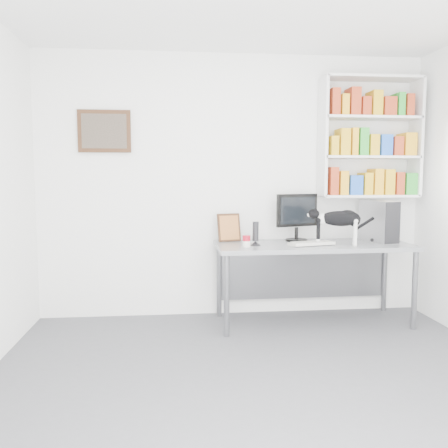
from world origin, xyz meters
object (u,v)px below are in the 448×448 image
object	(u,v)px
bookshelf	(370,138)
leaning_print	(229,227)
monitor	(297,217)
keyboard	(311,243)
speaker	(256,233)
desk	(313,283)
cat	(338,227)
pc_tower	(378,221)
soup_can	(246,241)

from	to	relation	value
bookshelf	leaning_print	distance (m)	1.72
monitor	keyboard	bearing A→B (deg)	-95.06
bookshelf	speaker	size ratio (longest dim) A/B	5.19
speaker	monitor	bearing A→B (deg)	44.63
desk	cat	size ratio (longest dim) A/B	3.40
leaning_print	desk	bearing A→B (deg)	-30.41
bookshelf	cat	xyz separation A→B (m)	(-0.45, -0.38, -0.88)
pc_tower	leaning_print	bearing A→B (deg)	158.75
desk	keyboard	world-z (taller)	keyboard
desk	speaker	world-z (taller)	speaker
soup_can	leaning_print	bearing A→B (deg)	107.08
leaning_print	soup_can	size ratio (longest dim) A/B	2.72
bookshelf	keyboard	xyz separation A→B (m)	(-0.70, -0.36, -1.04)
pc_tower	soup_can	distance (m)	1.41
keyboard	soup_can	xyz separation A→B (m)	(-0.64, -0.05, 0.04)
desk	bookshelf	bearing A→B (deg)	21.09
bookshelf	pc_tower	size ratio (longest dim) A/B	2.97
bookshelf	keyboard	distance (m)	1.31
desk	pc_tower	size ratio (longest dim) A/B	4.57
keyboard	monitor	bearing A→B (deg)	89.15
bookshelf	leaning_print	world-z (taller)	bookshelf
bookshelf	cat	bearing A→B (deg)	-140.03
cat	monitor	bearing A→B (deg)	152.68
pc_tower	cat	xyz separation A→B (m)	(-0.49, -0.19, -0.04)
desk	pc_tower	bearing A→B (deg)	5.40
leaning_print	soup_can	world-z (taller)	leaning_print
keyboard	speaker	size ratio (longest dim) A/B	1.81
desk	leaning_print	distance (m)	1.00
keyboard	pc_tower	size ratio (longest dim) A/B	1.04
bookshelf	monitor	world-z (taller)	bookshelf
desk	keyboard	size ratio (longest dim) A/B	4.41
pc_tower	monitor	bearing A→B (deg)	155.98
desk	monitor	bearing A→B (deg)	118.67
monitor	keyboard	world-z (taller)	monitor
monitor	leaning_print	xyz separation A→B (m)	(-0.69, 0.04, -0.10)
keyboard	pc_tower	world-z (taller)	pc_tower
monitor	soup_can	bearing A→B (deg)	-166.25
bookshelf	soup_can	size ratio (longest dim) A/B	11.50
leaning_print	pc_tower	bearing A→B (deg)	-19.93
bookshelf	keyboard	size ratio (longest dim) A/B	2.87
keyboard	leaning_print	xyz separation A→B (m)	(-0.76, 0.34, 0.13)
desk	cat	world-z (taller)	cat
monitor	speaker	xyz separation A→B (m)	(-0.47, -0.28, -0.13)
monitor	pc_tower	world-z (taller)	monitor
bookshelf	speaker	distance (m)	1.59
desk	pc_tower	distance (m)	0.92
bookshelf	keyboard	bearing A→B (deg)	-152.84
soup_can	bookshelf	bearing A→B (deg)	16.94
cat	desk	bearing A→B (deg)	168.96
desk	keyboard	bearing A→B (deg)	-116.88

